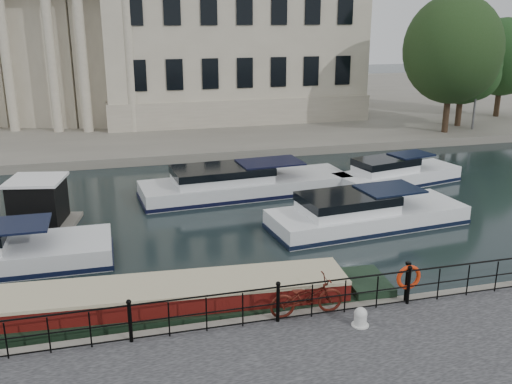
% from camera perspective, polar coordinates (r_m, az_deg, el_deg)
% --- Properties ---
extents(ground_plane, '(160.00, 160.00, 0.00)m').
position_cam_1_polar(ground_plane, '(18.45, 0.09, -10.87)').
color(ground_plane, black).
rests_on(ground_plane, ground).
extents(far_bank, '(120.00, 42.00, 0.55)m').
position_cam_1_polar(far_bank, '(55.51, -10.46, 8.36)').
color(far_bank, '#6B665B').
rests_on(far_bank, ground_plane).
extents(railing, '(24.14, 0.14, 1.22)m').
position_cam_1_polar(railing, '(15.98, 2.21, -10.77)').
color(railing, black).
rests_on(railing, near_quay).
extents(civic_building, '(53.55, 31.84, 16.85)m').
position_cam_1_polar(civic_building, '(50.53, -11.63, 15.14)').
color(civic_building, '#ADA38C').
rests_on(civic_building, far_bank).
extents(bicycle, '(2.15, 0.75, 1.13)m').
position_cam_1_polar(bicycle, '(16.40, 5.07, -10.38)').
color(bicycle, '#49140D').
rests_on(bicycle, near_quay).
extents(mooring_bollard, '(0.48, 0.48, 0.54)m').
position_cam_1_polar(mooring_bollard, '(16.22, 10.41, -12.21)').
color(mooring_bollard, silver).
rests_on(mooring_bollard, near_quay).
extents(life_ring_post, '(0.77, 0.20, 1.26)m').
position_cam_1_polar(life_ring_post, '(17.48, 14.99, -8.29)').
color(life_ring_post, black).
rests_on(life_ring_post, near_quay).
extents(narrowboat, '(15.65, 3.15, 1.57)m').
position_cam_1_polar(narrowboat, '(17.45, -11.65, -11.68)').
color(narrowboat, black).
rests_on(narrowboat, ground_plane).
extents(harbour_hut, '(3.48, 3.09, 2.19)m').
position_cam_1_polar(harbour_hut, '(26.02, -20.92, -1.20)').
color(harbour_hut, '#6B665B').
rests_on(harbour_hut, ground_plane).
extents(cabin_cruisers, '(27.85, 9.53, 1.99)m').
position_cam_1_polar(cabin_cruisers, '(25.67, -1.23, -1.63)').
color(cabin_cruisers, silver).
rests_on(cabin_cruisers, ground_plane).
extents(trees, '(14.12, 11.04, 9.58)m').
position_cam_1_polar(trees, '(46.02, 20.89, 12.39)').
color(trees, black).
rests_on(trees, far_bank).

